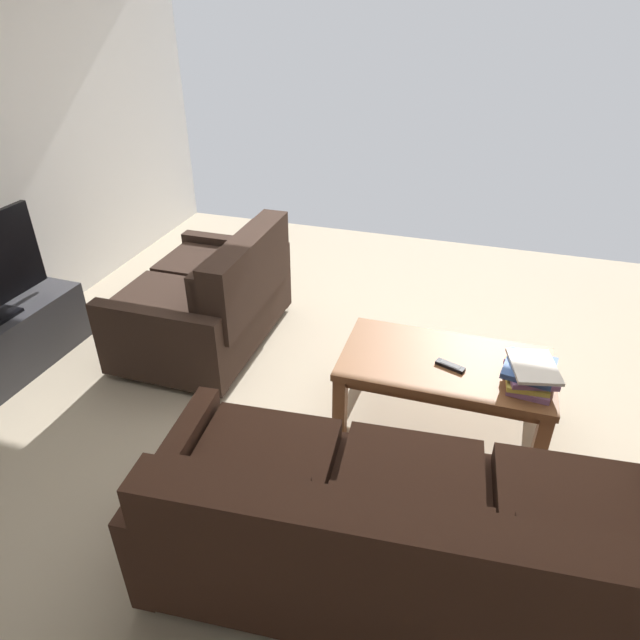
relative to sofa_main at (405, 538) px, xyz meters
name	(u,v)px	position (x,y,z in m)	size (l,w,h in m)	color
ground_plane	(382,418)	(0.29, -1.07, -0.34)	(5.53, 5.58, 0.01)	#B7A88E
sofa_main	(405,538)	(0.00, 0.00, 0.00)	(2.15, 1.01, 0.78)	black
loveseat_near	(211,299)	(1.61, -1.52, 0.01)	(0.89, 1.25, 0.84)	black
coffee_table	(445,371)	(-0.03, -1.12, 0.03)	(1.14, 0.62, 0.44)	brown
tv_stand	(2,349)	(2.71, -0.75, -0.13)	(0.39, 1.21, 0.42)	#38383D
book_stack	(530,374)	(-0.45, -1.03, 0.17)	(0.30, 0.34, 0.13)	#996699
tv_remote	(450,366)	(-0.05, -1.07, 0.11)	(0.17, 0.10, 0.02)	black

